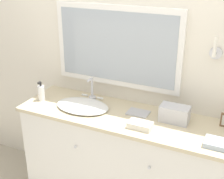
{
  "coord_description": "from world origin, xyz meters",
  "views": [
    {
      "loc": [
        0.83,
        -1.72,
        2.05
      ],
      "look_at": [
        -0.11,
        0.27,
        1.1
      ],
      "focal_mm": 50.0,
      "sensor_mm": 36.0,
      "label": 1
    }
  ],
  "objects": [
    {
      "name": "sink_basin",
      "position": [
        -0.37,
        0.25,
        0.92
      ],
      "size": [
        0.45,
        0.35,
        0.21
      ],
      "color": "white",
      "rests_on": "vanity_counter"
    },
    {
      "name": "metal_tray",
      "position": [
        0.08,
        0.34,
        0.9
      ],
      "size": [
        0.17,
        0.13,
        0.01
      ],
      "color": "#ADADB2",
      "rests_on": "vanity_counter"
    },
    {
      "name": "appliance_box",
      "position": [
        0.37,
        0.34,
        0.96
      ],
      "size": [
        0.22,
        0.12,
        0.12
      ],
      "color": "#BCBCC1",
      "rests_on": "vanity_counter"
    },
    {
      "name": "hand_towel_near_sink",
      "position": [
        0.72,
        0.14,
        0.91
      ],
      "size": [
        0.17,
        0.13,
        0.04
      ],
      "color": "#A8B7C6",
      "rests_on": "vanity_counter"
    },
    {
      "name": "wall_back",
      "position": [
        -0.0,
        0.56,
        1.28
      ],
      "size": [
        8.0,
        0.18,
        2.55
      ],
      "color": "silver",
      "rests_on": "ground_plane"
    },
    {
      "name": "hand_towel_far_corner",
      "position": [
        0.18,
        0.14,
        0.92
      ],
      "size": [
        0.17,
        0.1,
        0.05
      ],
      "color": "silver",
      "rests_on": "vanity_counter"
    },
    {
      "name": "vanity_counter",
      "position": [
        0.0,
        0.27,
        0.45
      ],
      "size": [
        1.72,
        0.53,
        0.9
      ],
      "color": "silver",
      "rests_on": "ground_plane"
    },
    {
      "name": "soap_bottle",
      "position": [
        -0.75,
        0.22,
        0.97
      ],
      "size": [
        0.06,
        0.06,
        0.17
      ],
      "color": "white",
      "rests_on": "vanity_counter"
    }
  ]
}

